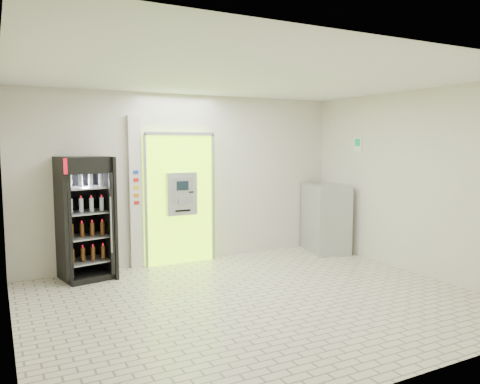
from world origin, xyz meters
TOP-DOWN VIEW (x-y plane):
  - ground at (0.00, 0.00)m, footprint 6.00×6.00m
  - room_shell at (0.00, 0.00)m, footprint 6.00×6.00m
  - atm_assembly at (-0.20, 2.41)m, footprint 1.30×0.24m
  - pillar at (-0.98, 2.45)m, footprint 0.22×0.11m
  - beverage_cooler at (-1.86, 2.18)m, footprint 0.84×0.80m
  - steel_cabinet at (2.66, 1.90)m, footprint 0.91×1.14m
  - exit_sign at (2.99, 1.40)m, footprint 0.02×0.22m

SIDE VIEW (x-z plane):
  - ground at x=0.00m, z-range 0.00..0.00m
  - steel_cabinet at x=2.66m, z-range 0.00..1.34m
  - beverage_cooler at x=-1.86m, z-range -0.04..1.89m
  - atm_assembly at x=-0.20m, z-range 0.01..2.34m
  - pillar at x=-0.98m, z-range 0.00..2.60m
  - room_shell at x=0.00m, z-range -1.16..4.84m
  - exit_sign at x=2.99m, z-range 1.99..2.25m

